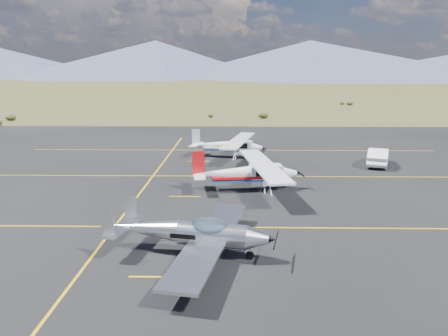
% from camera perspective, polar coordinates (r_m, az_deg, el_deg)
% --- Properties ---
extents(ground, '(1600.00, 1600.00, 0.00)m').
position_cam_1_polar(ground, '(20.48, 1.08, -9.73)').
color(ground, '#383D1C').
rests_on(ground, ground).
extents(apron, '(72.00, 72.00, 0.02)m').
position_cam_1_polar(apron, '(27.08, 1.09, -4.10)').
color(apron, black).
rests_on(apron, ground).
extents(aircraft_low_wing, '(7.03, 9.69, 2.09)m').
position_cam_1_polar(aircraft_low_wing, '(18.88, -3.94, -8.48)').
color(aircraft_low_wing, silver).
rests_on(aircraft_low_wing, apron).
extents(aircraft_cessna, '(6.42, 10.61, 2.67)m').
position_cam_1_polar(aircraft_cessna, '(28.96, 3.06, -0.58)').
color(aircraft_cessna, white).
rests_on(aircraft_cessna, apron).
extents(aircraft_plain, '(6.25, 9.95, 2.51)m').
position_cam_1_polar(aircraft_plain, '(39.92, 0.54, 2.99)').
color(aircraft_plain, silver).
rests_on(aircraft_plain, apron).
extents(sedan, '(3.05, 4.77, 1.48)m').
position_cam_1_polar(sedan, '(38.70, 19.49, 1.41)').
color(sedan, white).
rests_on(sedan, apron).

